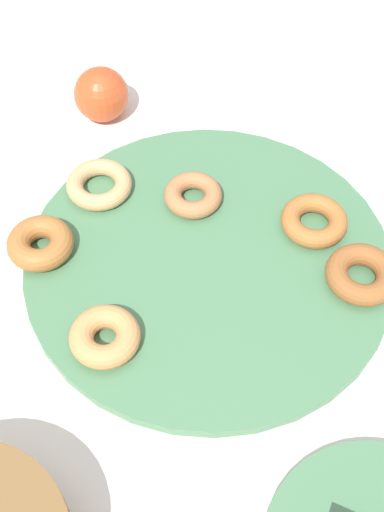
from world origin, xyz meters
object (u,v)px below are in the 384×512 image
object	(u,v)px
donut_3	(99,185)
donut_5	(314,221)
donut_0	(105,336)
donut_1	(193,195)
apple	(101,94)
donut_4	(362,274)
donut_2	(40,243)
donut_plate	(208,260)

from	to	relation	value
donut_3	donut_5	distance (m)	0.29
donut_0	donut_1	world-z (taller)	donut_0
donut_1	apple	size ratio (longest dim) A/B	0.96
donut_4	apple	xyz separation A→B (m)	(0.47, 0.01, 0.01)
donut_1	donut_5	world-z (taller)	donut_5
donut_0	donut_3	distance (m)	0.24
donut_2	apple	bearing A→B (deg)	-57.66
donut_4	donut_5	distance (m)	0.10
donut_plate	donut_4	bearing A→B (deg)	-147.43
donut_plate	donut_0	size ratio (longest dim) A/B	5.68
donut_plate	donut_2	bearing A→B (deg)	41.33
donut_5	donut_1	bearing A→B (deg)	27.88
donut_plate	donut_0	world-z (taller)	donut_0
donut_3	donut_4	distance (m)	0.36
donut_0	donut_5	distance (m)	0.31
donut_2	donut_0	bearing A→B (deg)	168.17
donut_2	donut_5	bearing A→B (deg)	-129.69
donut_1	donut_0	bearing A→B (deg)	109.12
donut_0	donut_5	size ratio (longest dim) A/B	0.95
apple	donut_1	bearing A→B (deg)	169.81
donut_3	donut_4	world-z (taller)	donut_4
donut_plate	apple	xyz separation A→B (m)	(0.31, -0.09, 0.03)
apple	donut_5	bearing A→B (deg)	-174.62
donut_1	donut_5	bearing A→B (deg)	-152.12
donut_0	donut_5	xyz separation A→B (m)	(-0.07, -0.30, -0.00)
donut_1	donut_4	distance (m)	0.24
donut_3	donut_4	xyz separation A→B (m)	(-0.34, -0.12, 0.00)
donut_plate	donut_4	distance (m)	0.19
donut_3	donut_5	size ratio (longest dim) A/B	1.02
donut_4	donut_5	xyz separation A→B (m)	(0.09, -0.03, -0.00)
donut_1	donut_2	bearing A→B (deg)	67.56
donut_0	donut_1	size ratio (longest dim) A/B	1.06
donut_1	apple	xyz separation A→B (m)	(0.23, -0.04, 0.01)
donut_1	donut_3	bearing A→B (deg)	35.34
donut_1	donut_4	world-z (taller)	donut_4
donut_5	donut_2	bearing A→B (deg)	50.31
donut_3	apple	world-z (taller)	apple
donut_0	donut_4	bearing A→B (deg)	-120.19
donut_2	apple	size ratio (longest dim) A/B	1.03
donut_0	donut_plate	bearing A→B (deg)	-90.12
donut_plate	donut_3	size ratio (longest dim) A/B	5.25
donut_1	donut_2	size ratio (longest dim) A/B	0.92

